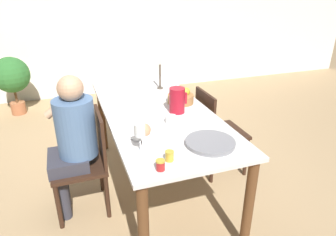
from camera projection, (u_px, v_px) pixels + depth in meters
ground_plane at (158, 186)px, 2.84m from camera, size 20.00×20.00×0.00m
wall_back at (103, 15)px, 4.81m from camera, size 10.00×0.06×2.60m
dining_table at (157, 122)px, 2.57m from camera, size 0.86×1.91×0.78m
chair_person_side at (87, 160)px, 2.41m from camera, size 0.42×0.42×0.85m
chair_opposite at (216, 130)px, 2.91m from camera, size 0.42×0.42×0.85m
person_seated at (72, 136)px, 2.30m from camera, size 0.39×0.41×1.16m
red_pitcher at (177, 100)px, 2.45m from camera, size 0.15×0.13×0.21m
wine_glass_water at (140, 131)px, 1.85m from camera, size 0.07×0.07×0.19m
teacup_near_person at (171, 120)px, 2.27m from camera, size 0.14×0.14×0.07m
teacup_across at (136, 105)px, 2.56m from camera, size 0.14×0.14×0.07m
serving_tray at (210, 143)px, 1.98m from camera, size 0.33×0.33×0.03m
bread_plate at (144, 132)px, 2.10m from camera, size 0.21×0.21×0.10m
jam_jar_amber at (169, 155)px, 1.79m from camera, size 0.06×0.06×0.06m
jam_jar_red at (160, 165)px, 1.70m from camera, size 0.06×0.06×0.06m
fruit_bowl at (181, 98)px, 2.67m from camera, size 0.23×0.23×0.14m
candlestick_tall at (160, 78)px, 3.01m from camera, size 0.06×0.06×0.30m
potted_plant at (12, 77)px, 4.22m from camera, size 0.50×0.50×0.84m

